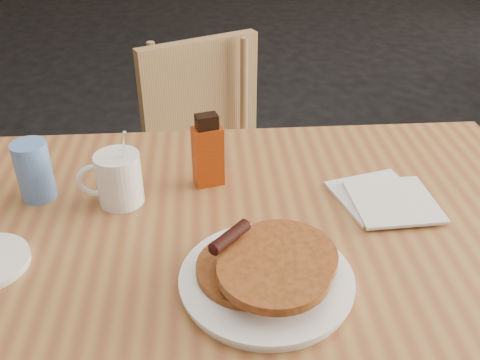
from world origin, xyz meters
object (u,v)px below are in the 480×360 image
Objects in this scene: chair_main_far at (205,157)px; blue_tumbler at (34,171)px; main_table at (225,259)px; coffee_mug at (118,178)px; pancake_plate at (267,273)px; syrup_bottle at (208,153)px.

chair_main_far is 0.71m from blue_tumbler.
main_table is 8.68× the size of coffee_mug.
chair_main_far reaches higher than pancake_plate.
syrup_bottle is (-0.06, 0.31, 0.05)m from pancake_plate.
chair_main_far is 3.12× the size of pancake_plate.
pancake_plate is (0.03, -0.84, 0.27)m from chair_main_far.
syrup_bottle is (-0.03, -0.53, 0.32)m from chair_main_far.
chair_main_far is 5.58× the size of syrup_bottle.
blue_tumbler reaches higher than chair_main_far.
main_table is at bearing -98.62° from syrup_bottle.
syrup_bottle reaches higher than blue_tumbler.
coffee_mug is (-0.24, 0.27, 0.03)m from pancake_plate.
coffee_mug is at bearing 140.19° from main_table.
main_table is 9.11× the size of syrup_bottle.
coffee_mug is at bearing 131.38° from pancake_plate.
main_table is at bearing -112.41° from chair_main_far.
blue_tumbler is (-0.39, 0.31, 0.03)m from pancake_plate.
pancake_plate is at bearing -45.12° from coffee_mug.
coffee_mug is 1.05× the size of syrup_bottle.
blue_tumbler reaches higher than main_table.
pancake_plate is (0.05, -0.11, 0.06)m from main_table.
chair_main_far is (0.02, 0.72, -0.21)m from main_table.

